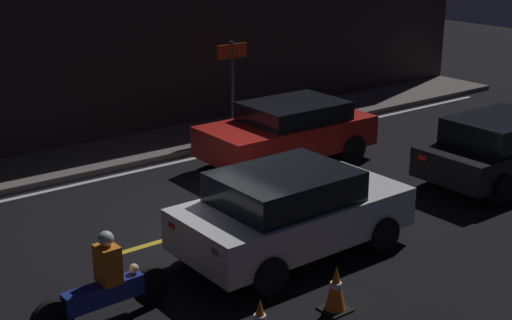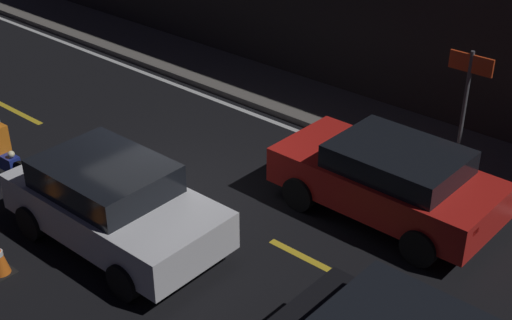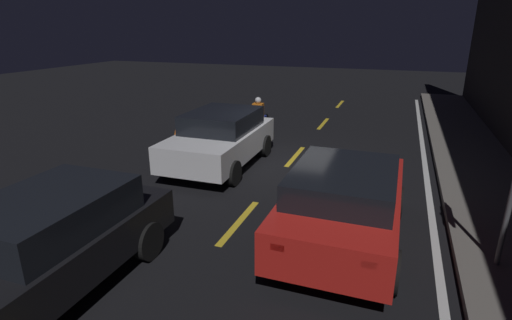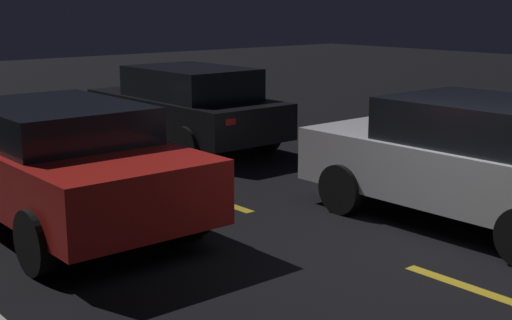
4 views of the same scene
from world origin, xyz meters
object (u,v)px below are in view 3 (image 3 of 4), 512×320
Objects in this scene: van_black at (45,244)px; motorcycle at (259,119)px; traffic_cone_near at (197,131)px; taxi_red at (344,201)px; traffic_cone_mid at (176,140)px; sedan_white at (221,137)px.

van_black reaches higher than motorcycle.
traffic_cone_near is at bearing -52.07° from motorcycle.
taxi_red reaches higher than traffic_cone_mid.
traffic_cone_mid is (1.38, -0.01, 0.03)m from traffic_cone_near.
traffic_cone_near is (1.42, -1.73, -0.24)m from motorcycle.
taxi_red is 5.69× the size of traffic_cone_mid.
sedan_white reaches higher than taxi_red.
traffic_cone_mid is at bearing -33.33° from motorcycle.
sedan_white is 5.99m from van_black.
sedan_white reaches higher than motorcycle.
sedan_white is 2.02m from traffic_cone_mid.
taxi_red reaches higher than motorcycle.
traffic_cone_near is (-2.07, -1.84, -0.48)m from sedan_white.
motorcycle reaches higher than traffic_cone_near.
motorcycle is at bearing 129.42° from traffic_cone_near.
van_black reaches higher than traffic_cone_mid.
van_black is at bearing 12.87° from traffic_cone_near.
taxi_red is at bearing 56.13° from traffic_cone_mid.
sedan_white is 6.17× the size of traffic_cone_near.
taxi_red is 7.66m from traffic_cone_near.
van_black is at bearing -0.41° from sedan_white.
van_black is 6.32× the size of traffic_cone_near.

